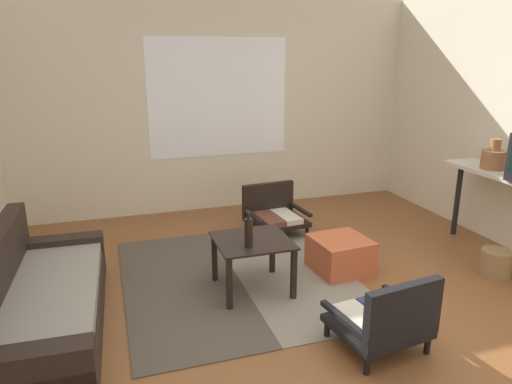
% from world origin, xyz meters
% --- Properties ---
extents(ground_plane, '(7.80, 7.80, 0.00)m').
position_xyz_m(ground_plane, '(0.00, 0.00, 0.00)').
color(ground_plane, brown).
extents(far_wall_with_window, '(5.60, 0.13, 2.70)m').
position_xyz_m(far_wall_with_window, '(0.00, 3.06, 1.35)').
color(far_wall_with_window, beige).
rests_on(far_wall_with_window, ground).
extents(area_rug, '(2.07, 2.34, 0.01)m').
position_xyz_m(area_rug, '(-0.36, 0.89, 0.01)').
color(area_rug, '#4C4238').
rests_on(area_rug, ground).
extents(couch, '(0.86, 1.98, 0.73)m').
position_xyz_m(couch, '(-2.02, 0.54, 0.22)').
color(couch, black).
rests_on(couch, ground).
extents(coffee_table, '(0.64, 0.61, 0.48)m').
position_xyz_m(coffee_table, '(-0.30, 0.63, 0.39)').
color(coffee_table, black).
rests_on(coffee_table, ground).
extents(armchair_by_window, '(0.68, 0.59, 0.56)m').
position_xyz_m(armchair_by_window, '(0.35, 1.88, 0.25)').
color(armchair_by_window, black).
rests_on(armchair_by_window, ground).
extents(armchair_striped_foreground, '(0.67, 0.62, 0.59)m').
position_xyz_m(armchair_striped_foreground, '(0.31, -0.51, 0.25)').
color(armchair_striped_foreground, black).
rests_on(armchair_striped_foreground, ground).
extents(ottoman_orange, '(0.54, 0.54, 0.33)m').
position_xyz_m(ottoman_orange, '(0.61, 0.73, 0.17)').
color(ottoman_orange, '#BC5633').
rests_on(ottoman_orange, ground).
extents(clay_vase, '(0.24, 0.24, 0.31)m').
position_xyz_m(clay_vase, '(2.33, 0.76, 0.99)').
color(clay_vase, '#935B38').
rests_on(clay_vase, console_shelf).
extents(glass_bottle, '(0.07, 0.07, 0.31)m').
position_xyz_m(glass_bottle, '(-0.37, 0.50, 0.61)').
color(glass_bottle, black).
rests_on(glass_bottle, coffee_table).
extents(wicker_basket, '(0.27, 0.27, 0.25)m').
position_xyz_m(wicker_basket, '(1.96, 0.20, 0.13)').
color(wicker_basket, olive).
rests_on(wicker_basket, ground).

